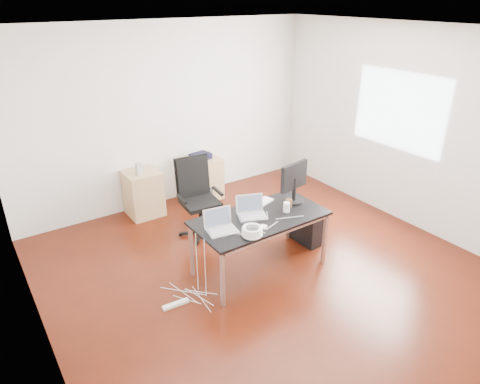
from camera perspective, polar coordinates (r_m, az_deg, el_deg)
room_shell at (r=4.78m, az=4.07°, el=3.82°), size 5.00×5.00×5.00m
desk at (r=5.08m, az=2.69°, el=-3.83°), size 1.60×0.80×0.73m
office_chair at (r=5.95m, az=-5.70°, el=-0.20°), size 0.52×0.54×1.08m
filing_cabinet_left at (r=6.69m, az=-12.76°, el=-0.16°), size 0.50×0.50×0.70m
filing_cabinet_right at (r=7.09m, az=-4.87°, el=1.88°), size 0.50×0.50×0.70m
pc_tower at (r=5.92m, az=8.79°, el=-4.73°), size 0.21×0.45×0.44m
wastebasket at (r=6.90m, az=-4.62°, el=-0.72°), size 0.25×0.25×0.28m
power_strip at (r=4.91m, az=-8.56°, el=-14.58°), size 0.30×0.08×0.04m
laptop_left at (r=4.76m, az=-2.60°, el=-4.49°), size 0.37×0.30×0.23m
laptop_right at (r=5.06m, az=1.55°, el=-2.56°), size 0.40×0.36×0.23m
monitor at (r=5.35m, az=7.21°, el=1.56°), size 0.45×0.26×0.51m
keyboard at (r=5.32m, az=2.59°, el=-1.64°), size 0.46×0.27×0.02m
cup_white at (r=5.17m, az=6.23°, el=-2.03°), size 0.08×0.08×0.12m
cup_brown at (r=5.29m, az=6.56°, el=-1.47°), size 0.10×0.10×0.10m
cable_coil at (r=4.65m, az=1.61°, el=-5.27°), size 0.24×0.24×0.11m
power_adapter at (r=4.82m, az=3.12°, el=-4.67°), size 0.09×0.09×0.03m
speaker at (r=6.43m, az=-13.30°, el=3.03°), size 0.10×0.09×0.18m
navy_garment at (r=6.92m, az=-5.29°, el=4.77°), size 0.33×0.28×0.09m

